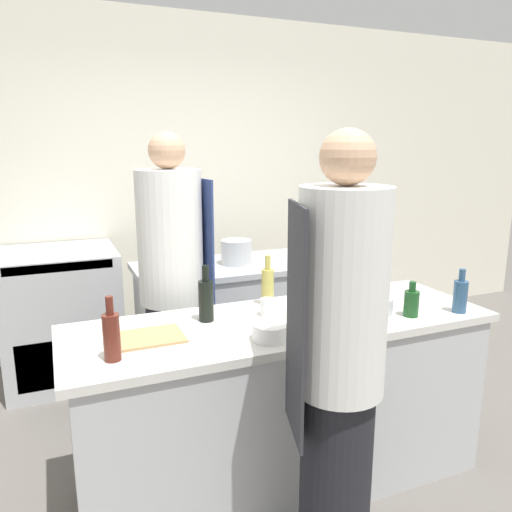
{
  "coord_description": "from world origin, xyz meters",
  "views": [
    {
      "loc": [
        -1.03,
        -2.11,
        1.74
      ],
      "look_at": [
        0.0,
        0.35,
        1.15
      ],
      "focal_mm": 35.0,
      "sensor_mm": 36.0,
      "label": 1
    }
  ],
  "objects_px": {
    "oven_range": "(63,316)",
    "stockpot": "(236,252)",
    "bowl_ceramic_blue": "(329,295)",
    "bottle_vinegar": "(411,302)",
    "bowl_mixing_large": "(369,304)",
    "chef_at_prep_near": "(339,370)",
    "chef_at_stove": "(173,289)",
    "cup": "(268,307)",
    "bottle_olive_oil": "(206,299)",
    "bottle_sauce": "(111,335)",
    "bowl_prep_small": "(270,332)",
    "bottle_cooking_oil": "(460,295)",
    "bottle_wine": "(268,285)"
  },
  "relations": [
    {
      "from": "oven_range",
      "to": "bottle_sauce",
      "type": "bearing_deg",
      "value": -85.18
    },
    {
      "from": "bowl_ceramic_blue",
      "to": "bottle_wine",
      "type": "bearing_deg",
      "value": 168.09
    },
    {
      "from": "cup",
      "to": "bottle_vinegar",
      "type": "bearing_deg",
      "value": -23.21
    },
    {
      "from": "chef_at_stove",
      "to": "bowl_mixing_large",
      "type": "distance_m",
      "value": 1.14
    },
    {
      "from": "bottle_vinegar",
      "to": "bowl_ceramic_blue",
      "type": "distance_m",
      "value": 0.45
    },
    {
      "from": "oven_range",
      "to": "stockpot",
      "type": "xyz_separation_m",
      "value": [
        1.19,
        -0.52,
        0.49
      ]
    },
    {
      "from": "bottle_sauce",
      "to": "bottle_vinegar",
      "type": "bearing_deg",
      "value": -1.48
    },
    {
      "from": "oven_range",
      "to": "stockpot",
      "type": "height_order",
      "value": "stockpot"
    },
    {
      "from": "bowl_ceramic_blue",
      "to": "cup",
      "type": "height_order",
      "value": "cup"
    },
    {
      "from": "bottle_vinegar",
      "to": "chef_at_stove",
      "type": "bearing_deg",
      "value": 138.37
    },
    {
      "from": "bowl_mixing_large",
      "to": "stockpot",
      "type": "bearing_deg",
      "value": 101.88
    },
    {
      "from": "chef_at_prep_near",
      "to": "cup",
      "type": "bearing_deg",
      "value": 15.02
    },
    {
      "from": "bottle_wine",
      "to": "bottle_cooking_oil",
      "type": "xyz_separation_m",
      "value": [
        0.86,
        -0.49,
        -0.02
      ]
    },
    {
      "from": "bottle_vinegar",
      "to": "bottle_cooking_oil",
      "type": "distance_m",
      "value": 0.28
    },
    {
      "from": "bowl_mixing_large",
      "to": "bottle_olive_oil",
      "type": "bearing_deg",
      "value": 166.7
    },
    {
      "from": "bottle_olive_oil",
      "to": "bowl_prep_small",
      "type": "relative_size",
      "value": 1.72
    },
    {
      "from": "oven_range",
      "to": "bottle_vinegar",
      "type": "xyz_separation_m",
      "value": [
        1.61,
        -1.91,
        0.47
      ]
    },
    {
      "from": "bottle_sauce",
      "to": "cup",
      "type": "xyz_separation_m",
      "value": [
        0.79,
        0.25,
        -0.06
      ]
    },
    {
      "from": "bowl_prep_small",
      "to": "stockpot",
      "type": "xyz_separation_m",
      "value": [
        0.37,
        1.4,
        0.05
      ]
    },
    {
      "from": "bottle_cooking_oil",
      "to": "stockpot",
      "type": "xyz_separation_m",
      "value": [
        -0.69,
        1.44,
        -0.0
      ]
    },
    {
      "from": "chef_at_stove",
      "to": "bowl_prep_small",
      "type": "bearing_deg",
      "value": 7.85
    },
    {
      "from": "bowl_mixing_large",
      "to": "cup",
      "type": "height_order",
      "value": "cup"
    },
    {
      "from": "bottle_wine",
      "to": "bottle_sauce",
      "type": "xyz_separation_m",
      "value": [
        -0.86,
        -0.41,
        -0.0
      ]
    },
    {
      "from": "bottle_wine",
      "to": "bottle_sauce",
      "type": "distance_m",
      "value": 0.95
    },
    {
      "from": "bottle_olive_oil",
      "to": "bottle_sauce",
      "type": "xyz_separation_m",
      "value": [
        -0.48,
        -0.3,
        -0.0
      ]
    },
    {
      "from": "bottle_wine",
      "to": "bowl_mixing_large",
      "type": "xyz_separation_m",
      "value": [
        0.44,
        -0.3,
        -0.07
      ]
    },
    {
      "from": "chef_at_stove",
      "to": "cup",
      "type": "relative_size",
      "value": 20.74
    },
    {
      "from": "bottle_cooking_oil",
      "to": "chef_at_stove",
      "type": "bearing_deg",
      "value": 143.57
    },
    {
      "from": "oven_range",
      "to": "bowl_ceramic_blue",
      "type": "xyz_separation_m",
      "value": [
        1.36,
        -1.54,
        0.44
      ]
    },
    {
      "from": "bottle_olive_oil",
      "to": "cup",
      "type": "distance_m",
      "value": 0.32
    },
    {
      "from": "chef_at_prep_near",
      "to": "chef_at_stove",
      "type": "distance_m",
      "value": 1.35
    },
    {
      "from": "oven_range",
      "to": "chef_at_stove",
      "type": "relative_size",
      "value": 0.54
    },
    {
      "from": "bottle_olive_oil",
      "to": "stockpot",
      "type": "bearing_deg",
      "value": 62.4
    },
    {
      "from": "chef_at_prep_near",
      "to": "chef_at_stove",
      "type": "height_order",
      "value": "chef_at_stove"
    },
    {
      "from": "bowl_prep_small",
      "to": "chef_at_prep_near",
      "type": "bearing_deg",
      "value": -75.7
    },
    {
      "from": "bowl_mixing_large",
      "to": "chef_at_prep_near",
      "type": "bearing_deg",
      "value": -133.49
    },
    {
      "from": "chef_at_prep_near",
      "to": "bowl_ceramic_blue",
      "type": "bearing_deg",
      "value": -11.9
    },
    {
      "from": "bottle_vinegar",
      "to": "cup",
      "type": "relative_size",
      "value": 2.06
    },
    {
      "from": "bottle_vinegar",
      "to": "bowl_prep_small",
      "type": "height_order",
      "value": "bottle_vinegar"
    },
    {
      "from": "oven_range",
      "to": "bottle_cooking_oil",
      "type": "xyz_separation_m",
      "value": [
        1.88,
        -1.96,
        0.49
      ]
    },
    {
      "from": "oven_range",
      "to": "cup",
      "type": "bearing_deg",
      "value": -59.67
    },
    {
      "from": "bowl_prep_small",
      "to": "cup",
      "type": "relative_size",
      "value": 1.85
    },
    {
      "from": "bottle_sauce",
      "to": "bottle_olive_oil",
      "type": "bearing_deg",
      "value": 31.5
    },
    {
      "from": "bottle_vinegar",
      "to": "bowl_prep_small",
      "type": "bearing_deg",
      "value": -179.09
    },
    {
      "from": "bottle_vinegar",
      "to": "bowl_prep_small",
      "type": "distance_m",
      "value": 0.79
    },
    {
      "from": "bottle_vinegar",
      "to": "stockpot",
      "type": "relative_size",
      "value": 0.81
    },
    {
      "from": "chef_at_prep_near",
      "to": "stockpot",
      "type": "distance_m",
      "value": 1.83
    },
    {
      "from": "bottle_sauce",
      "to": "cup",
      "type": "height_order",
      "value": "bottle_sauce"
    },
    {
      "from": "bottle_cooking_oil",
      "to": "bowl_ceramic_blue",
      "type": "distance_m",
      "value": 0.67
    },
    {
      "from": "cup",
      "to": "stockpot",
      "type": "relative_size",
      "value": 0.39
    }
  ]
}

